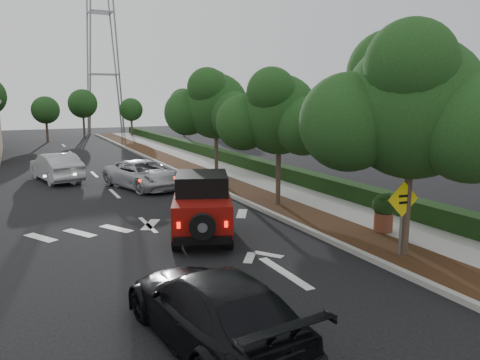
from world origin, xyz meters
TOP-DOWN VIEW (x-y plane):
  - ground at (0.00, 0.00)m, footprint 120.00×120.00m
  - curb at (4.60, 12.00)m, footprint 0.20×70.00m
  - planting_strip at (5.60, 12.00)m, footprint 1.80×70.00m
  - sidewalk at (7.50, 12.00)m, footprint 2.00×70.00m
  - hedge at (8.90, 12.00)m, footprint 0.80×70.00m
  - transmission_tower at (6.00, 48.00)m, footprint 7.00×4.00m
  - street_tree_near at (5.60, -0.50)m, footprint 3.80×3.80m
  - street_tree_mid at (5.60, 6.50)m, footprint 3.20×3.20m
  - street_tree_far at (5.60, 13.00)m, footprint 3.40×3.40m
  - red_jeep at (1.28, 3.97)m, footprint 2.94×4.17m
  - silver_suv_ahead at (1.58, 12.78)m, footprint 3.56×5.29m
  - black_suv_oncoming at (-1.00, -2.40)m, footprint 2.42×4.95m
  - silver_sedan_oncoming at (-2.13, 16.71)m, footprint 2.52×4.83m
  - speed_hump_sign at (5.40, -0.53)m, footprint 0.99×0.12m
  - terracotta_planter at (6.65, 1.49)m, footprint 0.76×0.76m

SIDE VIEW (x-z plane):
  - ground at x=0.00m, z-range 0.00..0.00m
  - transmission_tower at x=6.00m, z-range -14.00..14.00m
  - street_tree_near at x=5.60m, z-range -2.96..2.96m
  - street_tree_mid at x=5.60m, z-range -2.66..2.66m
  - street_tree_far at x=5.60m, z-range -2.81..2.81m
  - planting_strip at x=5.60m, z-range 0.00..0.12m
  - sidewalk at x=7.50m, z-range 0.00..0.12m
  - curb at x=4.60m, z-range 0.00..0.15m
  - hedge at x=8.90m, z-range 0.00..0.80m
  - silver_suv_ahead at x=1.58m, z-range 0.00..1.35m
  - black_suv_oncoming at x=-1.00m, z-range 0.00..1.39m
  - silver_sedan_oncoming at x=-2.13m, z-range 0.00..1.51m
  - terracotta_planter at x=6.65m, z-range 0.23..1.55m
  - red_jeep at x=1.28m, z-range 0.02..2.05m
  - speed_hump_sign at x=5.40m, z-range 0.41..2.51m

